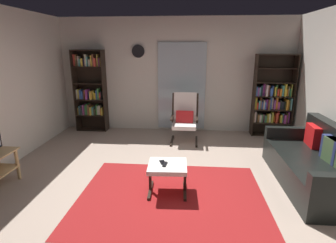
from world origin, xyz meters
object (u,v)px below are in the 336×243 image
at_px(wall_clock, 138,51).
at_px(lounge_armchair, 185,116).
at_px(leather_sofa, 317,165).
at_px(ottoman, 168,169).
at_px(bookshelf_near_sofa, 272,100).
at_px(tv_remote, 165,164).
at_px(bookshelf_near_tv, 90,90).
at_px(cell_phone, 163,162).

bearing_deg(wall_clock, lounge_armchair, -33.74).
distance_m(leather_sofa, ottoman, 2.17).
relative_size(bookshelf_near_sofa, tv_remote, 12.52).
xyz_separation_m(bookshelf_near_tv, lounge_armchair, (2.24, -0.61, -0.43)).
height_order(bookshelf_near_tv, tv_remote, bookshelf_near_tv).
xyz_separation_m(bookshelf_near_tv, cell_phone, (1.99, -2.71, -0.54)).
bearing_deg(wall_clock, cell_phone, -73.37).
bearing_deg(bookshelf_near_tv, wall_clock, 6.36).
bearing_deg(ottoman, wall_clock, 107.66).
relative_size(leather_sofa, wall_clock, 6.72).
relative_size(bookshelf_near_tv, lounge_armchair, 1.85).
height_order(bookshelf_near_tv, leather_sofa, bookshelf_near_tv).
distance_m(lounge_armchair, cell_phone, 2.13).
xyz_separation_m(ottoman, wall_clock, (-0.92, 2.89, 1.50)).
distance_m(bookshelf_near_tv, cell_phone, 3.41).
bearing_deg(ottoman, bookshelf_near_sofa, 52.24).
bearing_deg(lounge_armchair, bookshelf_near_sofa, 16.39).
bearing_deg(cell_phone, wall_clock, 86.22).
bearing_deg(bookshelf_near_sofa, ottoman, -127.76).
xyz_separation_m(bookshelf_near_tv, bookshelf_near_sofa, (4.17, -0.04, -0.15)).
xyz_separation_m(leather_sofa, cell_phone, (-2.20, -0.36, 0.12)).
bearing_deg(leather_sofa, bookshelf_near_tv, 150.71).
height_order(bookshelf_near_sofa, tv_remote, bookshelf_near_sofa).
relative_size(bookshelf_near_tv, leather_sofa, 0.97).
distance_m(lounge_armchair, ottoman, 2.17).
bearing_deg(bookshelf_near_sofa, tv_remote, -127.95).
xyz_separation_m(tv_remote, cell_phone, (-0.04, 0.07, -0.00)).
bearing_deg(leather_sofa, ottoman, -169.23).
bearing_deg(cell_phone, lounge_armchair, 62.87).
bearing_deg(bookshelf_near_sofa, lounge_armchair, -163.61).
relative_size(bookshelf_near_tv, bookshelf_near_sofa, 1.05).
distance_m(leather_sofa, tv_remote, 2.21).
height_order(bookshelf_near_tv, bookshelf_near_sofa, bookshelf_near_tv).
bearing_deg(cell_phone, ottoman, -52.67).
relative_size(ottoman, tv_remote, 3.76).
bearing_deg(leather_sofa, tv_remote, -168.79).
relative_size(cell_phone, wall_clock, 0.48).
relative_size(bookshelf_near_sofa, lounge_armchair, 1.76).
distance_m(lounge_armchair, wall_clock, 1.86).
height_order(bookshelf_near_tv, wall_clock, wall_clock).
bearing_deg(lounge_armchair, cell_phone, -96.71).
bearing_deg(ottoman, leather_sofa, 10.77).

